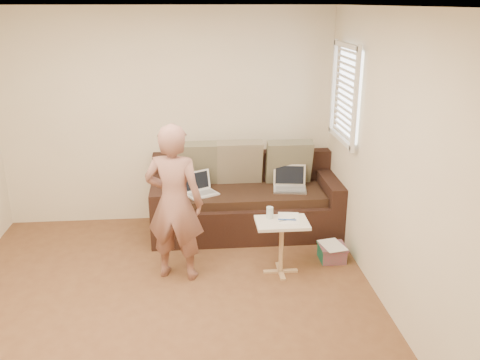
{
  "coord_description": "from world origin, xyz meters",
  "views": [
    {
      "loc": [
        0.32,
        -3.86,
        2.63
      ],
      "look_at": [
        0.8,
        1.4,
        0.78
      ],
      "focal_mm": 38.16,
      "sensor_mm": 36.0,
      "label": 1
    }
  ],
  "objects_px": {
    "sofa": "(246,197)",
    "side_table": "(281,247)",
    "person": "(174,203)",
    "striped_box": "(332,252)",
    "laptop_silver": "(290,190)",
    "laptop_white": "(202,195)",
    "drinking_glass": "(270,213)"
  },
  "relations": [
    {
      "from": "laptop_silver",
      "to": "side_table",
      "type": "relative_size",
      "value": 0.67
    },
    {
      "from": "striped_box",
      "to": "laptop_white",
      "type": "bearing_deg",
      "value": 151.74
    },
    {
      "from": "laptop_white",
      "to": "drinking_glass",
      "type": "xyz_separation_m",
      "value": [
        0.67,
        -0.86,
        0.11
      ]
    },
    {
      "from": "laptop_silver",
      "to": "drinking_glass",
      "type": "relative_size",
      "value": 3.2
    },
    {
      "from": "laptop_silver",
      "to": "striped_box",
      "type": "bearing_deg",
      "value": -58.72
    },
    {
      "from": "sofa",
      "to": "laptop_silver",
      "type": "distance_m",
      "value": 0.53
    },
    {
      "from": "side_table",
      "to": "drinking_glass",
      "type": "distance_m",
      "value": 0.37
    },
    {
      "from": "person",
      "to": "drinking_glass",
      "type": "distance_m",
      "value": 0.96
    },
    {
      "from": "sofa",
      "to": "laptop_silver",
      "type": "relative_size",
      "value": 5.72
    },
    {
      "from": "laptop_silver",
      "to": "person",
      "type": "distance_m",
      "value": 1.66
    },
    {
      "from": "side_table",
      "to": "striped_box",
      "type": "distance_m",
      "value": 0.66
    },
    {
      "from": "laptop_white",
      "to": "drinking_glass",
      "type": "height_order",
      "value": "drinking_glass"
    },
    {
      "from": "person",
      "to": "striped_box",
      "type": "height_order",
      "value": "person"
    },
    {
      "from": "striped_box",
      "to": "side_table",
      "type": "bearing_deg",
      "value": -160.49
    },
    {
      "from": "laptop_silver",
      "to": "sofa",
      "type": "bearing_deg",
      "value": -177.35
    },
    {
      "from": "laptop_silver",
      "to": "laptop_white",
      "type": "xyz_separation_m",
      "value": [
        -1.04,
        -0.05,
        0.0
      ]
    },
    {
      "from": "side_table",
      "to": "drinking_glass",
      "type": "height_order",
      "value": "drinking_glass"
    },
    {
      "from": "sofa",
      "to": "drinking_glass",
      "type": "distance_m",
      "value": 1.0
    },
    {
      "from": "laptop_silver",
      "to": "drinking_glass",
      "type": "distance_m",
      "value": 0.99
    },
    {
      "from": "laptop_silver",
      "to": "person",
      "type": "bearing_deg",
      "value": -134.98
    },
    {
      "from": "side_table",
      "to": "person",
      "type": "bearing_deg",
      "value": 178.33
    },
    {
      "from": "sofa",
      "to": "laptop_silver",
      "type": "xyz_separation_m",
      "value": [
        0.52,
        -0.06,
        0.1
      ]
    },
    {
      "from": "drinking_glass",
      "to": "striped_box",
      "type": "bearing_deg",
      "value": 9.91
    },
    {
      "from": "sofa",
      "to": "drinking_glass",
      "type": "xyz_separation_m",
      "value": [
        0.15,
        -0.97,
        0.21
      ]
    },
    {
      "from": "sofa",
      "to": "striped_box",
      "type": "distance_m",
      "value": 1.24
    },
    {
      "from": "sofa",
      "to": "laptop_silver",
      "type": "height_order",
      "value": "sofa"
    },
    {
      "from": "laptop_white",
      "to": "person",
      "type": "xyz_separation_m",
      "value": [
        -0.28,
        -0.92,
        0.27
      ]
    },
    {
      "from": "side_table",
      "to": "drinking_glass",
      "type": "bearing_deg",
      "value": 141.85
    },
    {
      "from": "laptop_silver",
      "to": "person",
      "type": "relative_size",
      "value": 0.24
    },
    {
      "from": "person",
      "to": "laptop_white",
      "type": "bearing_deg",
      "value": -91.49
    },
    {
      "from": "sofa",
      "to": "side_table",
      "type": "distance_m",
      "value": 1.09
    },
    {
      "from": "side_table",
      "to": "drinking_glass",
      "type": "relative_size",
      "value": 4.76
    }
  ]
}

